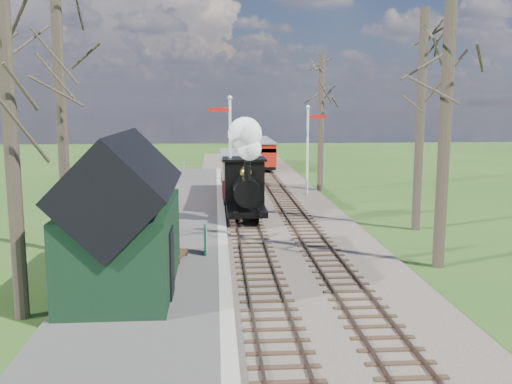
% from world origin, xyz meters
% --- Properties ---
extents(ground, '(140.00, 140.00, 0.00)m').
position_xyz_m(ground, '(0.00, 0.00, 0.00)').
color(ground, '#2A561B').
rests_on(ground, ground).
extents(distant_hills, '(114.40, 48.00, 22.02)m').
position_xyz_m(distant_hills, '(1.40, 64.38, -16.21)').
color(distant_hills, '#385B23').
rests_on(distant_hills, ground).
extents(ballast_bed, '(8.00, 60.00, 0.10)m').
position_xyz_m(ballast_bed, '(1.30, 22.00, 0.05)').
color(ballast_bed, brown).
rests_on(ballast_bed, ground).
extents(track_near, '(1.60, 60.00, 0.15)m').
position_xyz_m(track_near, '(0.00, 22.00, 0.10)').
color(track_near, brown).
rests_on(track_near, ground).
extents(track_far, '(1.60, 60.00, 0.15)m').
position_xyz_m(track_far, '(2.60, 22.00, 0.10)').
color(track_far, brown).
rests_on(track_far, ground).
extents(platform, '(5.00, 44.00, 0.20)m').
position_xyz_m(platform, '(-3.50, 14.00, 0.10)').
color(platform, '#474442').
rests_on(platform, ground).
extents(coping_strip, '(0.40, 44.00, 0.21)m').
position_xyz_m(coping_strip, '(-1.20, 14.00, 0.10)').
color(coping_strip, '#B2AD9E').
rests_on(coping_strip, ground).
extents(station_shed, '(3.25, 6.30, 4.78)m').
position_xyz_m(station_shed, '(-4.30, 4.00, 2.27)').
color(station_shed, black).
rests_on(station_shed, platform).
extents(semaphore_near, '(1.22, 0.24, 6.22)m').
position_xyz_m(semaphore_near, '(-0.77, 16.00, 3.62)').
color(semaphore_near, silver).
rests_on(semaphore_near, ground).
extents(semaphore_far, '(1.22, 0.24, 5.72)m').
position_xyz_m(semaphore_far, '(4.37, 22.00, 3.35)').
color(semaphore_far, silver).
rests_on(semaphore_far, ground).
extents(bare_trees, '(15.51, 22.39, 12.00)m').
position_xyz_m(bare_trees, '(1.33, 10.10, 5.21)').
color(bare_trees, '#382D23').
rests_on(bare_trees, ground).
extents(fence_line, '(12.60, 0.08, 1.00)m').
position_xyz_m(fence_line, '(0.30, 36.00, 0.55)').
color(fence_line, slate).
rests_on(fence_line, ground).
extents(locomotive, '(2.00, 4.68, 5.01)m').
position_xyz_m(locomotive, '(-0.01, 14.52, 2.29)').
color(locomotive, black).
rests_on(locomotive, ground).
extents(coach, '(2.34, 8.02, 2.46)m').
position_xyz_m(coach, '(0.00, 20.59, 1.67)').
color(coach, black).
rests_on(coach, ground).
extents(red_carriage_a, '(1.97, 4.88, 2.07)m').
position_xyz_m(red_carriage_a, '(2.60, 35.39, 1.44)').
color(red_carriage_a, black).
rests_on(red_carriage_a, ground).
extents(red_carriage_b, '(1.97, 4.88, 2.07)m').
position_xyz_m(red_carriage_b, '(2.60, 40.89, 1.44)').
color(red_carriage_b, black).
rests_on(red_carriage_b, ground).
extents(sign_board, '(0.13, 0.73, 1.06)m').
position_xyz_m(sign_board, '(-1.88, 7.66, 0.73)').
color(sign_board, '#0E422C').
rests_on(sign_board, platform).
extents(bench, '(0.61, 1.37, 0.76)m').
position_xyz_m(bench, '(-2.92, 6.91, 0.55)').
color(bench, '#442C18').
rests_on(bench, platform).
extents(person, '(0.36, 0.53, 1.40)m').
position_xyz_m(person, '(-2.93, 4.04, 0.90)').
color(person, black).
rests_on(person, platform).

